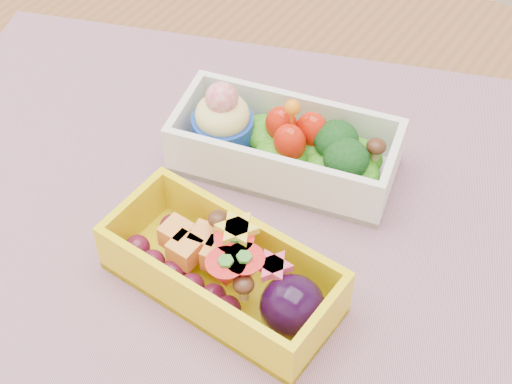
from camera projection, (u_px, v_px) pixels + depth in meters
The scene contains 4 objects.
table at pixel (230, 307), 0.68m from camera, with size 1.20×0.80×0.75m.
placemat at pixel (244, 225), 0.61m from camera, with size 0.57×0.44×0.00m, color #A2708B.
bento_white at pixel (284, 145), 0.63m from camera, with size 0.19×0.12×0.07m.
bento_yellow at pixel (226, 271), 0.55m from camera, with size 0.17×0.08×0.06m.
Camera 1 is at (0.23, -0.31, 1.22)m, focal length 56.05 mm.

